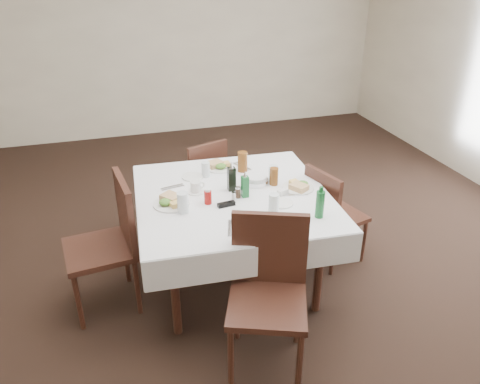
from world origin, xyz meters
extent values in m
plane|color=black|center=(0.00, 0.00, 0.00)|extent=(7.00, 7.00, 0.00)
cube|color=#BEB299|center=(0.00, 3.50, 1.40)|extent=(6.00, 0.04, 2.80)
cylinder|color=black|center=(-0.69, -0.59, 0.36)|extent=(0.06, 0.06, 0.72)
cylinder|color=black|center=(-0.63, 0.42, 0.36)|extent=(0.06, 0.06, 0.72)
cylinder|color=black|center=(0.33, -0.66, 0.36)|extent=(0.06, 0.06, 0.72)
cylinder|color=black|center=(0.39, 0.36, 0.36)|extent=(0.06, 0.06, 0.72)
cube|color=black|center=(-0.15, -0.12, 0.73)|extent=(1.35, 1.35, 0.03)
cube|color=silver|center=(-0.15, -0.12, 0.76)|extent=(1.48, 1.48, 0.01)
cube|color=silver|center=(-0.11, 0.58, 0.65)|extent=(1.40, 0.10, 0.22)
cube|color=silver|center=(-0.19, -0.82, 0.65)|extent=(1.40, 0.10, 0.22)
cube|color=silver|center=(0.55, -0.16, 0.65)|extent=(0.10, 1.40, 0.22)
cube|color=silver|center=(-0.85, -0.07, 0.65)|extent=(0.10, 1.40, 0.22)
cube|color=black|center=(-0.20, 0.89, 0.41)|extent=(0.51, 0.51, 0.04)
cube|color=black|center=(-0.14, 0.72, 0.63)|extent=(0.39, 0.17, 0.44)
cylinder|color=black|center=(-0.10, 1.11, 0.21)|extent=(0.03, 0.03, 0.41)
cylinder|color=black|center=(0.02, 0.79, 0.21)|extent=(0.03, 0.03, 0.41)
cylinder|color=black|center=(-0.43, 1.00, 0.21)|extent=(0.03, 0.03, 0.41)
cylinder|color=black|center=(-0.31, 0.67, 0.21)|extent=(0.03, 0.03, 0.41)
cube|color=black|center=(-0.20, -1.02, 0.48)|extent=(0.61, 0.61, 0.04)
cube|color=black|center=(-0.12, -0.83, 0.73)|extent=(0.45, 0.21, 0.51)
cylinder|color=black|center=(-0.46, -1.14, 0.24)|extent=(0.04, 0.04, 0.48)
cylinder|color=black|center=(-0.31, -0.76, 0.24)|extent=(0.04, 0.04, 0.48)
cylinder|color=black|center=(-0.08, -1.29, 0.24)|extent=(0.04, 0.04, 0.48)
cylinder|color=black|center=(0.07, -0.91, 0.24)|extent=(0.04, 0.04, 0.48)
cube|color=black|center=(0.75, -0.09, 0.41)|extent=(0.50, 0.50, 0.04)
cube|color=black|center=(0.57, -0.14, 0.63)|extent=(0.15, 0.40, 0.44)
cylinder|color=black|center=(0.96, -0.21, 0.21)|extent=(0.03, 0.03, 0.41)
cylinder|color=black|center=(0.63, -0.30, 0.21)|extent=(0.03, 0.03, 0.41)
cylinder|color=black|center=(0.87, 0.13, 0.21)|extent=(0.03, 0.03, 0.41)
cylinder|color=black|center=(0.53, 0.03, 0.21)|extent=(0.03, 0.03, 0.41)
cube|color=black|center=(-1.14, -0.14, 0.48)|extent=(0.52, 0.52, 0.04)
cube|color=black|center=(-0.93, -0.11, 0.74)|extent=(0.10, 0.47, 0.51)
cylinder|color=black|center=(-1.37, 0.04, 0.24)|extent=(0.04, 0.04, 0.48)
cylinder|color=black|center=(-0.97, 0.09, 0.24)|extent=(0.04, 0.04, 0.48)
cylinder|color=black|center=(-1.32, -0.37, 0.24)|extent=(0.04, 0.04, 0.48)
cylinder|color=black|center=(-0.92, -0.32, 0.24)|extent=(0.04, 0.04, 0.48)
cylinder|color=white|center=(-0.12, 0.38, 0.77)|extent=(0.24, 0.24, 0.01)
cube|color=#B68051|center=(-0.16, 0.39, 0.80)|extent=(0.15, 0.14, 0.04)
cube|color=tan|center=(-0.08, 0.38, 0.79)|extent=(0.08, 0.07, 0.03)
ellipsoid|color=#24711A|center=(-0.12, 0.34, 0.80)|extent=(0.09, 0.08, 0.04)
cylinder|color=white|center=(-0.09, -0.66, 0.77)|extent=(0.26, 0.26, 0.01)
cube|color=#B68051|center=(-0.06, -0.69, 0.80)|extent=(0.15, 0.12, 0.04)
cube|color=tan|center=(-0.14, -0.65, 0.79)|extent=(0.10, 0.08, 0.03)
ellipsoid|color=#24711A|center=(-0.08, -0.62, 0.80)|extent=(0.10, 0.09, 0.04)
cylinder|color=white|center=(0.35, -0.16, 0.77)|extent=(0.24, 0.24, 0.01)
cube|color=#B68051|center=(0.34, -0.20, 0.79)|extent=(0.15, 0.16, 0.04)
cube|color=tan|center=(0.34, -0.12, 0.79)|extent=(0.08, 0.09, 0.03)
ellipsoid|color=#24711A|center=(0.39, -0.16, 0.79)|extent=(0.09, 0.08, 0.04)
cylinder|color=white|center=(-0.61, -0.14, 0.77)|extent=(0.26, 0.26, 0.01)
cube|color=#B68051|center=(-0.60, -0.10, 0.80)|extent=(0.17, 0.17, 0.04)
cube|color=tan|center=(-0.59, -0.19, 0.79)|extent=(0.09, 0.10, 0.03)
ellipsoid|color=#24711A|center=(-0.65, -0.15, 0.80)|extent=(0.10, 0.09, 0.04)
cylinder|color=white|center=(-0.38, 0.26, 0.77)|extent=(0.17, 0.17, 0.01)
cylinder|color=white|center=(0.15, -0.36, 0.77)|extent=(0.16, 0.16, 0.01)
cylinder|color=silver|center=(-0.27, 0.25, 0.82)|extent=(0.07, 0.07, 0.12)
cylinder|color=silver|center=(0.05, -0.44, 0.83)|extent=(0.07, 0.07, 0.13)
cylinder|color=silver|center=(0.21, 0.00, 0.83)|extent=(0.07, 0.07, 0.13)
cylinder|color=silver|center=(-0.55, -0.27, 0.84)|extent=(0.08, 0.08, 0.15)
cylinder|color=brown|center=(0.04, 0.26, 0.84)|extent=(0.08, 0.08, 0.17)
cylinder|color=brown|center=(0.20, -0.04, 0.83)|extent=(0.07, 0.07, 0.14)
cylinder|color=silver|center=(0.07, 0.02, 0.78)|extent=(0.19, 0.19, 0.04)
cylinder|color=silver|center=(0.07, 0.02, 0.81)|extent=(0.17, 0.17, 0.04)
cube|color=black|center=(-0.14, -0.04, 0.85)|extent=(0.06, 0.06, 0.18)
cone|color=silver|center=(-0.14, -0.04, 0.97)|extent=(0.03, 0.03, 0.05)
cube|color=#19642E|center=(-0.07, -0.17, 0.84)|extent=(0.05, 0.05, 0.16)
cone|color=silver|center=(-0.07, -0.17, 0.95)|extent=(0.03, 0.03, 0.04)
cylinder|color=#A0110F|center=(-0.36, -0.20, 0.81)|extent=(0.05, 0.05, 0.10)
cylinder|color=white|center=(-0.36, -0.20, 0.87)|extent=(0.04, 0.04, 0.02)
cylinder|color=white|center=(-0.17, -0.21, 0.79)|extent=(0.03, 0.03, 0.06)
cylinder|color=silver|center=(-0.17, -0.21, 0.83)|extent=(0.03, 0.03, 0.01)
cylinder|color=#402E20|center=(-0.13, -0.17, 0.80)|extent=(0.04, 0.04, 0.07)
cylinder|color=silver|center=(-0.13, -0.17, 0.84)|extent=(0.04, 0.04, 0.01)
cylinder|color=white|center=(-0.41, 0.00, 0.77)|extent=(0.12, 0.12, 0.01)
cylinder|color=white|center=(-0.41, 0.00, 0.81)|extent=(0.08, 0.08, 0.08)
cylinder|color=black|center=(-0.41, 0.00, 0.84)|extent=(0.06, 0.06, 0.01)
torus|color=white|center=(-0.36, 0.00, 0.81)|extent=(0.05, 0.02, 0.05)
cube|color=black|center=(-0.24, -0.27, 0.78)|extent=(0.13, 0.06, 0.03)
cylinder|color=#19642E|center=(0.32, -0.60, 0.86)|extent=(0.06, 0.06, 0.19)
cylinder|color=#19642E|center=(0.32, -0.60, 0.97)|extent=(0.03, 0.03, 0.03)
cube|color=white|center=(0.20, -0.22, 0.78)|extent=(0.09, 0.07, 0.04)
cube|color=pink|center=(0.20, -0.22, 0.79)|extent=(0.07, 0.05, 0.02)
cube|color=silver|center=(0.04, 0.33, 0.77)|extent=(0.09, 0.19, 0.01)
cube|color=silver|center=(0.07, 0.34, 0.77)|extent=(0.09, 0.19, 0.01)
cube|color=silver|center=(-0.27, -0.58, 0.77)|extent=(0.08, 0.20, 0.01)
cube|color=silver|center=(-0.30, -0.57, 0.77)|extent=(0.08, 0.20, 0.01)
cube|color=silver|center=(0.29, -0.27, 0.77)|extent=(0.18, 0.05, 0.01)
cube|color=silver|center=(0.29, -0.24, 0.77)|extent=(0.18, 0.05, 0.01)
cube|color=silver|center=(-0.56, 0.14, 0.77)|extent=(0.18, 0.06, 0.01)
cube|color=silver|center=(-0.56, 0.11, 0.77)|extent=(0.18, 0.06, 0.01)
camera|label=1|loc=(-0.98, -3.07, 2.36)|focal=35.00mm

